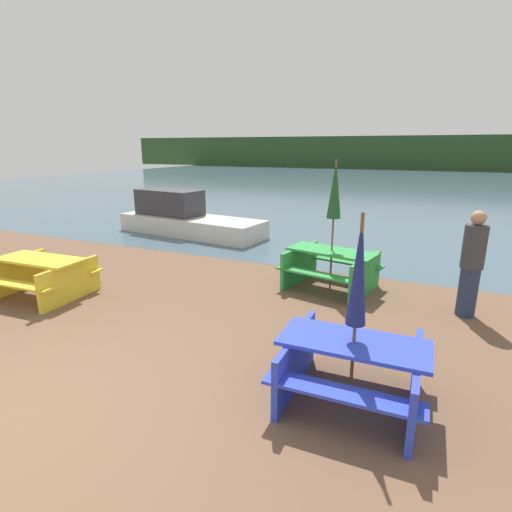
% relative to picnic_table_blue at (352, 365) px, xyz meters
% --- Properties ---
extents(ground_plane, '(60.00, 60.00, 0.00)m').
position_rel_picnic_table_blue_xyz_m(ground_plane, '(-3.08, -1.78, -0.44)').
color(ground_plane, brown).
extents(water, '(60.00, 50.00, 0.00)m').
position_rel_picnic_table_blue_xyz_m(water, '(-3.08, 29.52, -0.44)').
color(water, '#425B6B').
rests_on(water, ground_plane).
extents(far_treeline, '(80.00, 1.60, 4.00)m').
position_rel_picnic_table_blue_xyz_m(far_treeline, '(-3.08, 49.52, 1.56)').
color(far_treeline, '#284723').
rests_on(far_treeline, water).
extents(picnic_table_blue, '(1.58, 1.40, 0.72)m').
position_rel_picnic_table_blue_xyz_m(picnic_table_blue, '(0.00, 0.00, 0.00)').
color(picnic_table_blue, blue).
rests_on(picnic_table_blue, ground_plane).
extents(picnic_table_yellow, '(1.72, 1.46, 0.73)m').
position_rel_picnic_table_blue_xyz_m(picnic_table_yellow, '(-5.92, 0.87, 0.00)').
color(picnic_table_yellow, yellow).
rests_on(picnic_table_yellow, ground_plane).
extents(picnic_table_green, '(1.94, 1.70, 0.78)m').
position_rel_picnic_table_blue_xyz_m(picnic_table_green, '(-1.10, 3.49, 0.03)').
color(picnic_table_green, green).
rests_on(picnic_table_green, ground_plane).
extents(umbrella_darkgreen, '(0.27, 0.27, 2.49)m').
position_rel_picnic_table_blue_xyz_m(umbrella_darkgreen, '(-1.10, 3.49, 1.49)').
color(umbrella_darkgreen, brown).
rests_on(umbrella_darkgreen, ground_plane).
extents(umbrella_navy, '(0.21, 0.21, 2.10)m').
position_rel_picnic_table_blue_xyz_m(umbrella_navy, '(0.00, 0.00, 1.05)').
color(umbrella_navy, brown).
rests_on(umbrella_navy, ground_plane).
extents(boat, '(5.07, 2.10, 1.37)m').
position_rel_picnic_table_blue_xyz_m(boat, '(-6.67, 6.70, 0.06)').
color(boat, beige).
rests_on(boat, water).
extents(person, '(0.35, 0.35, 1.76)m').
position_rel_picnic_table_blue_xyz_m(person, '(1.28, 3.10, 0.45)').
color(person, '#283351').
rests_on(person, ground_plane).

